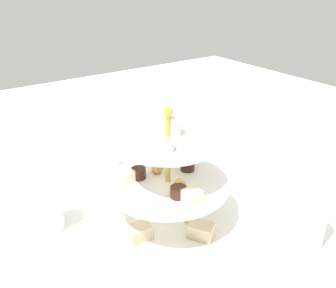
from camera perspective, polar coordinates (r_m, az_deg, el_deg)
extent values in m
plane|color=white|center=(0.81, 0.00, -11.91)|extent=(2.40, 2.40, 0.00)
cylinder|color=white|center=(0.81, 0.00, -11.63)|extent=(0.30, 0.30, 0.01)
cylinder|color=white|center=(0.76, 0.00, -5.97)|extent=(0.24, 0.24, 0.01)
cylinder|color=white|center=(0.71, 0.00, 0.46)|extent=(0.19, 0.19, 0.01)
cylinder|color=gold|center=(0.74, 0.00, -4.15)|extent=(0.01, 0.01, 0.25)
sphere|color=gold|center=(0.69, 0.00, 4.99)|extent=(0.02, 0.02, 0.02)
cube|color=#CCB78E|center=(0.75, 5.06, -12.99)|extent=(0.05, 0.06, 0.03)
cube|color=#CCB78E|center=(0.85, 3.91, -7.91)|extent=(0.06, 0.05, 0.03)
cube|color=#CCB78E|center=(0.85, -4.43, -8.18)|extent=(0.04, 0.05, 0.03)
cube|color=#CCB78E|center=(0.75, -4.54, -13.34)|extent=(0.05, 0.03, 0.03)
cylinder|color=#E5C660|center=(0.80, 3.35, -10.94)|extent=(0.04, 0.04, 0.01)
cylinder|color=#381E14|center=(0.79, 2.97, -3.25)|extent=(0.03, 0.03, 0.02)
cylinder|color=#381E14|center=(0.76, -4.53, -4.43)|extent=(0.03, 0.03, 0.02)
cylinder|color=#381E14|center=(0.70, 1.58, -7.30)|extent=(0.03, 0.03, 0.02)
cube|color=beige|center=(0.81, 3.00, -2.22)|extent=(0.04, 0.04, 0.02)
cube|color=beige|center=(0.75, -6.57, -4.83)|extent=(0.03, 0.03, 0.02)
cube|color=beige|center=(0.69, 3.64, -7.94)|extent=(0.03, 0.03, 0.02)
sphere|color=gold|center=(0.77, -1.84, -3.72)|extent=(0.02, 0.02, 0.02)
sphere|color=gold|center=(0.72, 1.98, -6.05)|extent=(0.02, 0.02, 0.02)
cylinder|color=silver|center=(0.66, -0.58, -0.33)|extent=(0.03, 0.03, 0.02)
cylinder|color=silver|center=(0.75, 0.50, 3.08)|extent=(0.03, 0.03, 0.02)
cylinder|color=white|center=(0.72, 0.50, 2.81)|extent=(0.04, 0.04, 0.04)
cube|color=silver|center=(0.67, -1.60, -0.76)|extent=(0.09, 0.05, 0.00)
cube|color=silver|center=(0.71, 4.16, 0.98)|extent=(0.08, 0.05, 0.00)
cylinder|color=silver|center=(0.77, 20.59, -9.96)|extent=(0.07, 0.07, 0.14)
cylinder|color=silver|center=(0.99, -9.43, -2.18)|extent=(0.06, 0.06, 0.08)
cylinder|color=white|center=(1.05, -1.46, -2.36)|extent=(0.09, 0.09, 0.01)
cylinder|color=white|center=(1.04, -1.48, -1.11)|extent=(0.06, 0.06, 0.04)
cylinder|color=gold|center=(1.03, -1.49, -0.19)|extent=(0.06, 0.06, 0.01)
cube|color=silver|center=(1.04, 11.67, -3.38)|extent=(0.07, 0.17, 0.00)
cylinder|color=silver|center=(0.81, -17.95, -9.04)|extent=(0.06, 0.06, 0.10)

